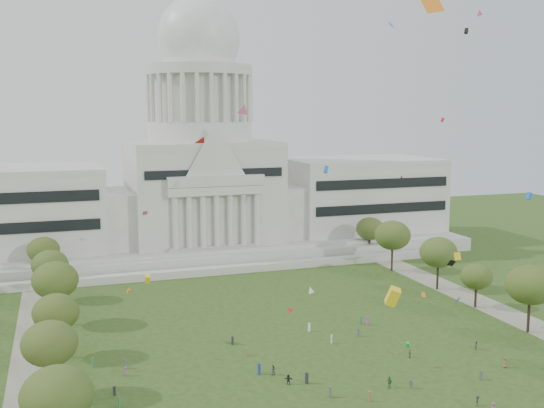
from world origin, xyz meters
TOP-DOWN VIEW (x-y plane):
  - ground at (0.00, 0.00)m, footprint 400.00×400.00m
  - capitol at (0.00, 113.59)m, footprint 160.00×64.50m
  - path_left at (-48.00, 30.00)m, footprint 8.00×160.00m
  - path_right at (48.00, 30.00)m, footprint 8.00×160.00m
  - row_tree_l_1 at (-44.07, -2.96)m, footprint 8.86×8.86m
  - row_tree_l_2 at (-45.04, 17.30)m, footprint 8.42×8.42m
  - row_tree_r_2 at (44.17, 17.44)m, footprint 9.55×9.55m
  - row_tree_l_3 at (-44.09, 33.92)m, footprint 8.12×8.12m
  - row_tree_r_3 at (44.40, 34.48)m, footprint 7.01×7.01m
  - row_tree_l_4 at (-44.08, 52.42)m, footprint 9.29×9.29m
  - row_tree_r_4 at (44.76, 50.04)m, footprint 9.19×9.19m
  - row_tree_l_5 at (-45.22, 71.01)m, footprint 8.33×8.33m
  - row_tree_r_5 at (43.49, 70.19)m, footprint 9.82×9.82m
  - row_tree_l_6 at (-46.87, 89.14)m, footprint 8.19×8.19m
  - row_tree_r_6 at (45.96, 88.13)m, footprint 8.42×8.42m
  - person_0 at (28.09, 4.29)m, footprint 0.98×1.00m
  - person_2 at (28.80, 12.97)m, footprint 0.88×0.80m
  - person_3 at (8.54, 2.21)m, footprint 1.02×1.11m
  - person_4 at (5.39, 3.46)m, footprint 0.98×1.26m
  - person_5 at (-9.22, 9.88)m, footprint 1.61×1.25m
  - person_6 at (15.08, -9.33)m, footprint 0.77×1.00m
  - person_8 at (-10.35, 14.21)m, footprint 0.84×0.53m
  - person_9 at (14.68, -6.32)m, footprint 1.02×1.10m
  - person_10 at (15.05, 13.36)m, footprint 0.53×0.90m
  - distant_crowd at (-12.29, 15.02)m, footprint 59.87×38.68m
  - kite_swarm at (1.39, 7.32)m, footprint 85.40×106.88m

SIDE VIEW (x-z plane):
  - ground at x=0.00m, z-range 0.00..0.00m
  - path_left at x=-48.00m, z-range 0.00..0.04m
  - path_right at x=48.00m, z-range 0.00..0.04m
  - person_10 at x=15.05m, z-range 0.00..1.48m
  - person_2 at x=28.80m, z-range 0.00..1.54m
  - person_9 at x=14.68m, z-range 0.00..1.54m
  - person_3 at x=8.54m, z-range 0.00..1.55m
  - person_5 at x=-9.22m, z-range 0.00..1.63m
  - distant_crowd at x=-12.29m, z-range -0.11..1.80m
  - person_8 at x=-10.35m, z-range 0.00..1.71m
  - person_0 at x=28.09m, z-range 0.00..1.74m
  - person_6 at x=15.08m, z-range 0.00..1.83m
  - person_4 at x=5.39m, z-range 0.00..1.90m
  - row_tree_r_3 at x=44.40m, z-range 2.09..12.07m
  - row_tree_l_3 at x=-44.09m, z-range 2.43..13.98m
  - row_tree_l_6 at x=-46.87m, z-range 2.45..14.09m
  - row_tree_l_5 at x=-45.22m, z-range 2.49..14.34m
  - row_tree_r_6 at x=45.96m, z-range 2.52..14.49m
  - row_tree_l_2 at x=-45.04m, z-range 2.52..14.49m
  - row_tree_l_1 at x=-44.07m, z-range 2.65..15.25m
  - row_tree_r_4 at x=44.76m, z-range 2.76..15.82m
  - row_tree_l_4 at x=-44.08m, z-range 2.79..16.00m
  - row_tree_r_2 at x=44.17m, z-range 2.87..16.45m
  - row_tree_r_5 at x=43.49m, z-range 2.95..16.91m
  - capitol at x=0.00m, z-range -23.35..67.95m
  - kite_swarm at x=1.39m, z-range -2.32..59.54m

